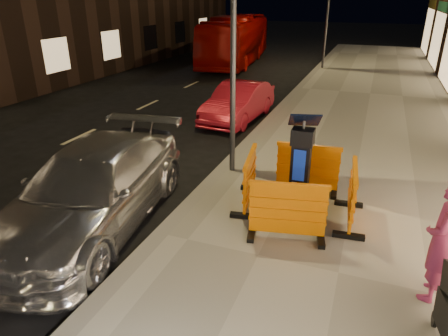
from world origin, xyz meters
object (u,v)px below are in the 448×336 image
at_px(barrier_kerbside, 250,179).
at_px(man, 443,240).
at_px(car_red, 238,120).
at_px(barrier_bldgside, 352,196).
at_px(parking_kiosk, 300,167).
at_px(barrier_front, 288,211).
at_px(bus_doubledecker, 236,63).
at_px(barrier_back, 308,168).
at_px(car_silver, 98,223).

height_order(barrier_kerbside, man, man).
bearing_deg(barrier_kerbside, car_red, 12.09).
bearing_deg(barrier_kerbside, barrier_bldgside, -98.67).
xyz_separation_m(parking_kiosk, barrier_kerbside, (-0.95, 0.00, -0.41)).
relative_size(barrier_front, bus_doubledecker, 0.13).
relative_size(barrier_front, barrier_kerbside, 1.00).
height_order(bus_doubledecker, man, man).
distance_m(barrier_back, car_red, 5.76).
xyz_separation_m(barrier_front, man, (2.16, -0.68, 0.37)).
relative_size(barrier_kerbside, car_red, 0.35).
relative_size(barrier_back, barrier_bldgside, 1.00).
height_order(parking_kiosk, barrier_bldgside, parking_kiosk).
height_order(car_silver, bus_doubledecker, bus_doubledecker).
height_order(barrier_front, man, man).
height_order(parking_kiosk, barrier_front, parking_kiosk).
distance_m(barrier_kerbside, barrier_bldgside, 1.90).
relative_size(car_silver, man, 2.83).
bearing_deg(barrier_bldgside, car_red, 30.71).
distance_m(barrier_front, car_red, 7.41).
distance_m(barrier_bldgside, car_red, 7.07).
xyz_separation_m(car_silver, car_red, (0.32, 7.22, 0.00)).
xyz_separation_m(parking_kiosk, car_silver, (-3.45, -1.48, -1.07)).
height_order(barrier_front, car_red, barrier_front).
xyz_separation_m(barrier_kerbside, bus_doubledecker, (-6.20, 17.09, -0.66)).
height_order(barrier_front, barrier_kerbside, same).
distance_m(barrier_bldgside, bus_doubledecker, 18.92).
height_order(parking_kiosk, car_red, parking_kiosk).
xyz_separation_m(parking_kiosk, bus_doubledecker, (-7.15, 17.09, -1.07)).
height_order(car_red, man, man).
distance_m(barrier_back, car_silver, 4.27).
bearing_deg(car_silver, barrier_bldgside, 11.32).
bearing_deg(barrier_bldgside, car_silver, 103.96).
bearing_deg(barrier_bldgside, bus_doubledecker, 20.70).
distance_m(parking_kiosk, man, 2.70).
height_order(barrier_bldgside, car_silver, barrier_bldgside).
distance_m(barrier_bldgside, man, 2.06).
xyz_separation_m(barrier_kerbside, car_silver, (-2.50, -1.48, -0.66)).
xyz_separation_m(barrier_bldgside, car_silver, (-4.40, -1.48, -0.66)).
xyz_separation_m(parking_kiosk, barrier_bldgside, (0.95, 0.00, -0.41)).
height_order(barrier_kerbside, bus_doubledecker, bus_doubledecker).
bearing_deg(barrier_front, parking_kiosk, 78.33).
height_order(barrier_back, man, man).
distance_m(barrier_back, barrier_kerbside, 1.34).
distance_m(parking_kiosk, car_silver, 3.91).
bearing_deg(man, barrier_front, -90.07).
bearing_deg(barrier_front, car_red, 103.37).
relative_size(parking_kiosk, car_silver, 0.37).
bearing_deg(bus_doubledecker, barrier_front, -75.41).
bearing_deg(car_red, bus_doubledecker, 112.87).
distance_m(bus_doubledecker, man, 20.93).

